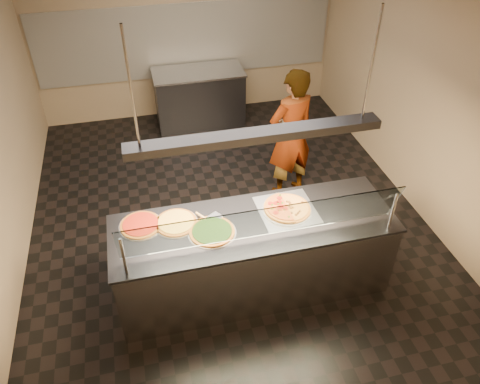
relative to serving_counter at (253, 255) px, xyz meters
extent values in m
cube|color=black|center=(-0.02, 1.26, -0.48)|extent=(5.00, 6.00, 0.02)
cube|color=#968061|center=(-0.02, 4.27, 1.03)|extent=(5.00, 0.02, 3.00)
cube|color=#968061|center=(-0.02, -1.75, 1.03)|extent=(5.00, 0.02, 3.00)
cube|color=#968061|center=(2.49, 1.26, 1.03)|extent=(0.02, 6.00, 3.00)
cube|color=silver|center=(-0.02, 4.24, 0.83)|extent=(4.90, 0.02, 1.20)
cube|color=#B7B7BC|center=(0.00, 0.00, -0.02)|extent=(2.85, 0.90, 0.90)
cube|color=#313135|center=(0.00, 0.00, 0.45)|extent=(2.89, 0.94, 0.03)
cylinder|color=#B7B7BC|center=(-1.28, -0.40, 0.68)|extent=(0.03, 0.03, 0.44)
cylinder|color=#B7B7BC|center=(1.28, -0.40, 0.68)|extent=(0.03, 0.03, 0.44)
cube|color=white|center=(0.00, -0.34, 0.76)|extent=(2.65, 0.18, 0.47)
cube|color=silver|center=(0.39, 0.12, 0.47)|extent=(0.60, 0.60, 0.01)
cylinder|color=silver|center=(0.39, 0.12, 0.47)|extent=(0.51, 0.51, 0.01)
cylinder|color=maroon|center=(0.35, 0.25, 0.52)|extent=(0.06, 0.06, 0.01)
cylinder|color=maroon|center=(0.33, 0.19, 0.52)|extent=(0.06, 0.06, 0.01)
cylinder|color=maroon|center=(0.29, 0.18, 0.52)|extent=(0.06, 0.06, 0.01)
cylinder|color=maroon|center=(0.23, 0.19, 0.52)|extent=(0.06, 0.06, 0.01)
cylinder|color=maroon|center=(0.32, 0.12, 0.52)|extent=(0.06, 0.06, 0.01)
cylinder|color=maroon|center=(0.29, 0.09, 0.52)|extent=(0.06, 0.06, 0.01)
cylinder|color=maroon|center=(0.24, 0.04, 0.52)|extent=(0.06, 0.06, 0.01)
cylinder|color=maroon|center=(0.35, 0.09, 0.52)|extent=(0.06, 0.06, 0.01)
cube|color=#19590F|center=(0.37, 0.30, 0.52)|extent=(0.02, 0.02, 0.01)
cube|color=#19590F|center=(0.35, 0.17, 0.52)|extent=(0.02, 0.02, 0.01)
cube|color=#19590F|center=(0.30, 0.16, 0.52)|extent=(0.02, 0.02, 0.01)
cube|color=#19590F|center=(0.24, 0.16, 0.52)|extent=(0.02, 0.02, 0.01)
cube|color=#19590F|center=(0.22, 0.11, 0.52)|extent=(0.02, 0.02, 0.01)
cube|color=#19590F|center=(0.28, 0.07, 0.52)|extent=(0.02, 0.02, 0.01)
cube|color=#19590F|center=(0.34, 0.06, 0.52)|extent=(0.02, 0.02, 0.01)
cube|color=#19590F|center=(0.35, -0.05, 0.52)|extent=(0.02, 0.02, 0.01)
sphere|color=#513014|center=(0.40, 0.02, 0.50)|extent=(0.03, 0.03, 0.03)
sphere|color=#513014|center=(0.44, -0.02, 0.50)|extent=(0.03, 0.03, 0.03)
sphere|color=#513014|center=(0.47, 0.00, 0.50)|extent=(0.03, 0.03, 0.03)
sphere|color=#513014|center=(0.49, 0.03, 0.50)|extent=(0.03, 0.03, 0.03)
sphere|color=#513014|center=(0.42, 0.10, 0.50)|extent=(0.03, 0.03, 0.03)
sphere|color=#513014|center=(0.44, 0.10, 0.50)|extent=(0.03, 0.03, 0.03)
sphere|color=#513014|center=(0.42, 0.12, 0.50)|extent=(0.03, 0.03, 0.03)
sphere|color=#513014|center=(0.57, 0.15, 0.50)|extent=(0.03, 0.03, 0.03)
sphere|color=#513014|center=(0.41, 0.13, 0.50)|extent=(0.03, 0.03, 0.03)
sphere|color=#513014|center=(0.44, 0.17, 0.50)|extent=(0.03, 0.03, 0.03)
sphere|color=#513014|center=(0.43, 0.19, 0.50)|extent=(0.03, 0.03, 0.03)
sphere|color=#513014|center=(0.41, 0.20, 0.50)|extent=(0.03, 0.03, 0.03)
cylinder|color=silver|center=(-0.44, -0.04, 0.47)|extent=(0.48, 0.48, 0.01)
cylinder|color=brown|center=(-0.44, -0.04, 0.48)|extent=(0.45, 0.45, 0.02)
cylinder|color=black|center=(-0.44, -0.04, 0.49)|extent=(0.39, 0.39, 0.01)
cylinder|color=silver|center=(-0.76, 0.18, 0.47)|extent=(0.44, 0.44, 0.01)
cylinder|color=brown|center=(-0.76, 0.18, 0.48)|extent=(0.41, 0.41, 0.02)
cylinder|color=gold|center=(-0.76, 0.18, 0.49)|extent=(0.36, 0.36, 0.01)
cylinder|color=silver|center=(-1.11, 0.23, 0.47)|extent=(0.44, 0.44, 0.01)
cylinder|color=brown|center=(-1.11, 0.23, 0.48)|extent=(0.41, 0.41, 0.02)
cylinder|color=maroon|center=(-1.11, 0.23, 0.49)|extent=(0.35, 0.35, 0.01)
cube|color=#B7B7BC|center=(-0.37, 0.15, 0.49)|extent=(0.17, 0.16, 0.00)
cylinder|color=tan|center=(-0.51, 0.20, 0.49)|extent=(0.09, 0.13, 0.02)
cube|color=#313135|center=(0.07, 3.81, -0.02)|extent=(1.45, 0.70, 0.90)
cube|color=#B7B7BC|center=(0.07, 3.81, 0.45)|extent=(1.49, 0.74, 0.03)
imported|color=#393340|center=(0.91, 1.55, 0.45)|extent=(0.76, 0.61, 1.83)
cube|color=#313135|center=(0.00, 0.00, 1.48)|extent=(2.30, 0.18, 0.08)
cylinder|color=#B7B7BC|center=(-1.00, 0.00, 2.03)|extent=(0.02, 0.02, 1.01)
cylinder|color=#B7B7BC|center=(1.00, 0.00, 2.03)|extent=(0.02, 0.02, 1.01)
camera|label=1|loc=(-0.97, -3.39, 3.61)|focal=35.00mm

